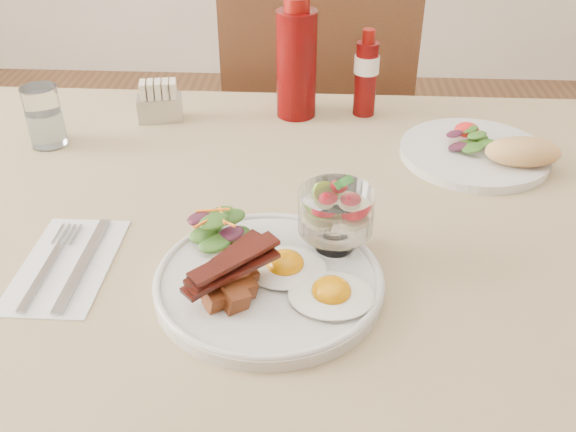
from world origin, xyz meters
name	(u,v)px	position (x,y,z in m)	size (l,w,h in m)	color
table	(310,261)	(0.00, 0.00, 0.66)	(1.33, 0.88, 0.75)	#59321C
chair_far	(316,144)	(0.00, 0.66, 0.52)	(0.42, 0.42, 0.93)	#59321C
main_plate	(269,282)	(-0.05, -0.17, 0.76)	(0.28, 0.28, 0.02)	silver
fried_eggs	(308,279)	(0.00, -0.18, 0.78)	(0.16, 0.15, 0.03)	white
bacon_potato_pile	(231,278)	(-0.09, -0.21, 0.79)	(0.11, 0.11, 0.05)	maroon
side_salad	(218,230)	(-0.12, -0.10, 0.79)	(0.09, 0.09, 0.04)	#244B14
fruit_cup	(336,212)	(0.03, -0.10, 0.82)	(0.10, 0.10, 0.10)	white
second_plate	(485,152)	(0.28, 0.17, 0.77)	(0.25, 0.24, 0.06)	silver
ketchup_bottle	(296,62)	(-0.04, 0.34, 0.85)	(0.08, 0.08, 0.22)	#570505
hot_sauce_bottle	(366,74)	(0.09, 0.35, 0.83)	(0.06, 0.06, 0.16)	#570505
sugar_caddy	(160,103)	(-0.29, 0.30, 0.78)	(0.09, 0.06, 0.07)	#AAAAAE
water_glass	(45,120)	(-0.46, 0.19, 0.80)	(0.06, 0.06, 0.10)	white
napkin_cutlery	(68,264)	(-0.31, -0.14, 0.75)	(0.11, 0.20, 0.01)	white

